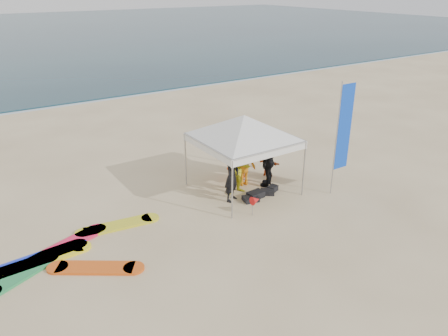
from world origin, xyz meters
name	(u,v)px	position (x,y,z in m)	size (l,w,h in m)	color
ground	(267,239)	(0.00, 0.00, 0.00)	(120.00, 120.00, 0.00)	beige
shoreline_foam	(79,102)	(0.00, 18.20, 0.00)	(160.00, 1.20, 0.01)	silver
person_black_a	(232,176)	(0.50, 2.53, 0.88)	(0.64, 0.42, 1.76)	black
person_yellow	(239,170)	(1.01, 2.86, 0.86)	(0.84, 0.65, 1.72)	gold
person_orange_a	(243,165)	(1.52, 3.30, 0.78)	(1.00, 0.58, 1.55)	orange
person_black_b	(268,161)	(2.21, 2.77, 0.93)	(1.09, 0.46, 1.87)	black
person_orange_b	(237,160)	(1.54, 3.73, 0.78)	(0.76, 0.49, 1.56)	#FB5016
person_seated	(268,164)	(2.75, 3.43, 0.47)	(0.86, 0.28, 0.93)	#C34411
canopy_tent	(244,115)	(1.27, 2.97, 2.70)	(4.11, 4.11, 3.10)	#A5A5A8
feather_flag	(343,129)	(3.92, 1.06, 2.29)	(0.65, 0.04, 3.88)	#A5A5A8
marker_pennant	(256,200)	(0.57, 1.32, 0.49)	(0.28, 0.28, 0.64)	#A5A5A8
gear_pile	(260,194)	(1.42, 2.20, 0.10)	(1.57, 0.60, 0.22)	black
surfboard_spread	(63,255)	(-5.09, 2.35, 0.04)	(4.81, 2.86, 0.07)	gold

